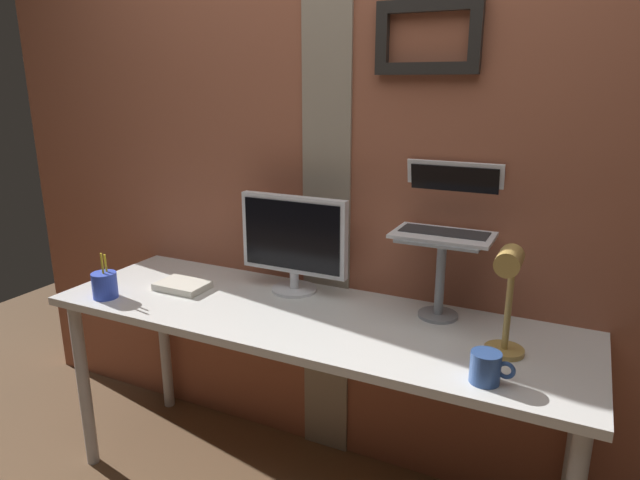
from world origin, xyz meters
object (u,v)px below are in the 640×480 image
(pen_cup, at_px, (105,285))
(monitor, at_px, (294,239))
(coffee_mug, at_px, (486,368))
(desk_lamp, at_px, (508,290))
(laptop, at_px, (449,212))

(pen_cup, bearing_deg, monitor, 31.67)
(monitor, distance_m, coffee_mug, 0.91)
(desk_lamp, bearing_deg, coffee_mug, -98.07)
(laptop, relative_size, pen_cup, 1.87)
(laptop, height_order, pen_cup, laptop)
(monitor, bearing_deg, coffee_mug, -25.25)
(monitor, relative_size, pen_cup, 2.47)
(coffee_mug, bearing_deg, desk_lamp, 81.93)
(monitor, height_order, laptop, laptop)
(desk_lamp, relative_size, pen_cup, 2.01)
(pen_cup, bearing_deg, laptop, 20.71)
(desk_lamp, xyz_separation_m, coffee_mug, (-0.02, -0.15, -0.18))
(laptop, xyz_separation_m, coffee_mug, (0.23, -0.45, -0.32))
(monitor, distance_m, laptop, 0.60)
(pen_cup, relative_size, coffee_mug, 1.47)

